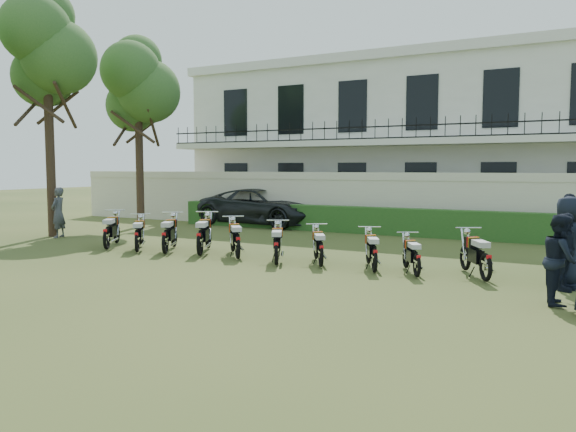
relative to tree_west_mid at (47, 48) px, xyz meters
name	(u,v)px	position (x,y,z in m)	size (l,w,h in m)	color
ground	(264,261)	(9.46, -1.00, -6.67)	(100.00, 100.00, 0.00)	#35471C
perimeter_wall	(368,201)	(9.46, 7.00, -5.50)	(30.00, 0.35, 2.30)	beige
hedge	(386,221)	(10.46, 6.20, -6.17)	(18.00, 0.60, 1.00)	#1B4D1B
building	(412,142)	(9.46, 12.96, -2.96)	(20.40, 9.60, 7.40)	silver
tree_west_mid	(47,48)	(0.00, 0.00, 0.00)	(3.40, 3.20, 8.82)	#473323
tree_west_near	(138,85)	(0.50, 4.00, -0.78)	(3.40, 3.20, 7.90)	#473323
motorcycle_0	(106,233)	(4.32, -1.62, -6.16)	(1.20, 1.76, 1.11)	black
motorcycle_1	(137,237)	(5.53, -1.61, -6.19)	(1.24, 1.58, 1.04)	black
motorcycle_2	(165,237)	(6.47, -1.49, -6.15)	(1.10, 1.83, 1.12)	black
motorcycle_3	(200,238)	(7.55, -1.29, -6.14)	(1.09, 1.94, 1.16)	black
motorcycle_4	(238,242)	(8.78, -1.25, -6.17)	(1.33, 1.59, 1.08)	black
motorcycle_5	(276,247)	(10.15, -1.57, -6.18)	(0.99, 1.75, 1.05)	black
motorcycle_6	(321,250)	(11.25, -1.27, -6.22)	(1.00, 1.59, 0.98)	black
motorcycle_7	(375,255)	(12.67, -1.35, -6.21)	(0.92, 1.66, 0.99)	black
motorcycle_8	(417,260)	(13.69, -1.41, -6.25)	(0.89, 1.52, 0.92)	black
motorcycle_9	(486,260)	(15.14, -1.20, -6.18)	(1.04, 1.75, 1.06)	black
suv	(263,207)	(4.67, 6.96, -5.88)	(2.63, 5.69, 1.58)	black
inspector	(58,213)	(0.47, -0.16, -5.77)	(0.65, 0.43, 1.79)	#505054
officer_1	(561,259)	(16.64, -2.60, -5.84)	(0.81, 0.63, 1.66)	black
officer_2	(565,252)	(16.67, -1.29, -5.88)	(0.93, 0.39, 1.58)	black
officer_3	(568,241)	(16.69, -0.76, -5.72)	(0.93, 0.60, 1.90)	black
officer_4	(571,241)	(16.73, 0.37, -5.84)	(0.81, 0.63, 1.66)	black
officer_5	(568,232)	(16.63, 1.27, -5.74)	(1.09, 0.46, 1.87)	black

